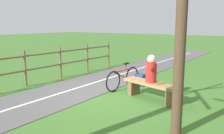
% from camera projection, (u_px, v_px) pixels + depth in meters
% --- Properties ---
extents(ground_plane, '(80.00, 80.00, 0.00)m').
position_uv_depth(ground_plane, '(109.00, 95.00, 7.31)').
color(ground_plane, '#3D6B28').
extents(bench, '(1.87, 0.85, 0.51)m').
position_uv_depth(bench, '(152.00, 88.00, 6.77)').
color(bench, '#937047').
rests_on(bench, ground_plane).
extents(person_seated, '(0.37, 0.37, 0.78)m').
position_uv_depth(person_seated, '(151.00, 70.00, 6.71)').
color(person_seated, '#B2231E').
rests_on(person_seated, bench).
extents(bicycle, '(0.26, 1.66, 0.86)m').
position_uv_depth(bicycle, '(123.00, 78.00, 7.91)').
color(bicycle, black).
rests_on(bicycle, ground_plane).
extents(backpack, '(0.33, 0.28, 0.41)m').
position_uv_depth(backpack, '(140.00, 80.00, 8.33)').
color(backpack, navy).
rests_on(backpack, ground_plane).
extents(fence_roadside, '(0.38, 11.20, 1.24)m').
position_uv_depth(fence_roadside, '(3.00, 69.00, 7.53)').
color(fence_roadside, brown).
rests_on(fence_roadside, ground_plane).
extents(tree_far_left, '(1.25, 1.05, 4.91)m').
position_uv_depth(tree_far_left, '(181.00, 22.00, 4.25)').
color(tree_far_left, '#473323').
rests_on(tree_far_left, ground_plane).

